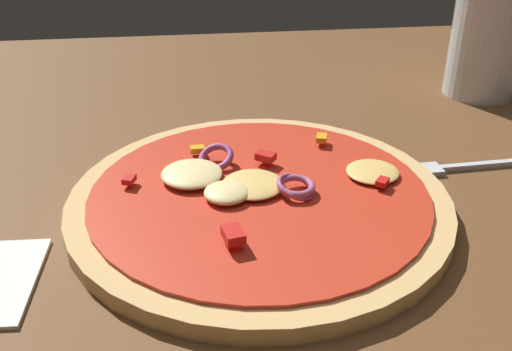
% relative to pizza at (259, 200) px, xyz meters
% --- Properties ---
extents(dining_table, '(1.17, 1.01, 0.04)m').
position_rel_pizza_xyz_m(dining_table, '(-0.06, -0.01, -0.03)').
color(dining_table, brown).
rests_on(dining_table, ground).
extents(pizza, '(0.30, 0.30, 0.03)m').
position_rel_pizza_xyz_m(pizza, '(0.00, 0.00, 0.00)').
color(pizza, tan).
rests_on(pizza, dining_table).
extents(fork, '(0.16, 0.02, 0.01)m').
position_rel_pizza_xyz_m(fork, '(0.18, 0.04, -0.01)').
color(fork, silver).
rests_on(fork, dining_table).
extents(beer_glass, '(0.08, 0.08, 0.13)m').
position_rel_pizza_xyz_m(beer_glass, '(0.28, 0.22, 0.05)').
color(beer_glass, silver).
rests_on(beer_glass, dining_table).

